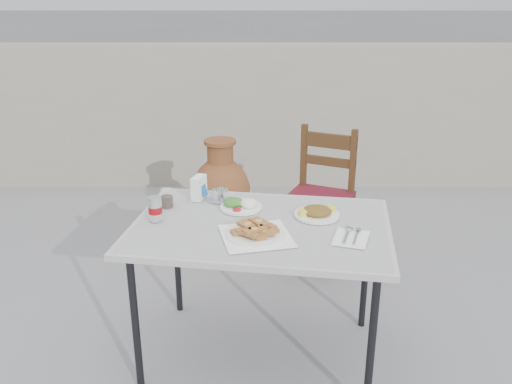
{
  "coord_description": "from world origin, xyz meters",
  "views": [
    {
      "loc": [
        0.0,
        -2.06,
        1.64
      ],
      "look_at": [
        -0.0,
        0.13,
        0.8
      ],
      "focal_mm": 38.0,
      "sensor_mm": 36.0,
      "label": 1
    }
  ],
  "objects_px": {
    "salad_chopped_plate": "(317,212)",
    "pide_plate": "(256,231)",
    "napkin_holder": "(199,188)",
    "terracotta_urn": "(221,195)",
    "cafe_table": "(261,233)",
    "condiment_caddy": "(221,197)",
    "chair": "(320,195)",
    "soda_can": "(155,209)",
    "salad_rice_plate": "(241,205)",
    "cola_glass": "(167,199)"
  },
  "relations": [
    {
      "from": "pide_plate",
      "to": "terracotta_urn",
      "type": "xyz_separation_m",
      "value": [
        -0.24,
        1.37,
        -0.37
      ]
    },
    {
      "from": "soda_can",
      "to": "salad_chopped_plate",
      "type": "bearing_deg",
      "value": 4.02
    },
    {
      "from": "salad_chopped_plate",
      "to": "soda_can",
      "type": "bearing_deg",
      "value": -175.98
    },
    {
      "from": "cafe_table",
      "to": "condiment_caddy",
      "type": "relative_size",
      "value": 10.35
    },
    {
      "from": "soda_can",
      "to": "chair",
      "type": "xyz_separation_m",
      "value": [
        0.83,
        0.93,
        -0.3
      ]
    },
    {
      "from": "condiment_caddy",
      "to": "soda_can",
      "type": "bearing_deg",
      "value": -140.52
    },
    {
      "from": "cafe_table",
      "to": "cola_glass",
      "type": "relative_size",
      "value": 13.92
    },
    {
      "from": "cafe_table",
      "to": "salad_chopped_plate",
      "type": "distance_m",
      "value": 0.27
    },
    {
      "from": "pide_plate",
      "to": "condiment_caddy",
      "type": "xyz_separation_m",
      "value": [
        -0.17,
        0.39,
        -0.0
      ]
    },
    {
      "from": "salad_rice_plate",
      "to": "terracotta_urn",
      "type": "xyz_separation_m",
      "value": [
        -0.17,
        1.07,
        -0.36
      ]
    },
    {
      "from": "salad_rice_plate",
      "to": "soda_can",
      "type": "height_order",
      "value": "soda_can"
    },
    {
      "from": "cafe_table",
      "to": "soda_can",
      "type": "height_order",
      "value": "soda_can"
    },
    {
      "from": "salad_rice_plate",
      "to": "napkin_holder",
      "type": "relative_size",
      "value": 1.73
    },
    {
      "from": "chair",
      "to": "condiment_caddy",
      "type": "bearing_deg",
      "value": -104.15
    },
    {
      "from": "soda_can",
      "to": "terracotta_urn",
      "type": "distance_m",
      "value": 1.29
    },
    {
      "from": "salad_rice_plate",
      "to": "cola_glass",
      "type": "relative_size",
      "value": 2.25
    },
    {
      "from": "cafe_table",
      "to": "terracotta_urn",
      "type": "relative_size",
      "value": 1.71
    },
    {
      "from": "salad_chopped_plate",
      "to": "condiment_caddy",
      "type": "distance_m",
      "value": 0.47
    },
    {
      "from": "cola_glass",
      "to": "terracotta_urn",
      "type": "xyz_separation_m",
      "value": [
        0.18,
        1.05,
        -0.38
      ]
    },
    {
      "from": "soda_can",
      "to": "napkin_holder",
      "type": "distance_m",
      "value": 0.31
    },
    {
      "from": "salad_chopped_plate",
      "to": "condiment_caddy",
      "type": "bearing_deg",
      "value": 158.52
    },
    {
      "from": "chair",
      "to": "cola_glass",
      "type": "bearing_deg",
      "value": -111.92
    },
    {
      "from": "soda_can",
      "to": "chair",
      "type": "distance_m",
      "value": 1.28
    },
    {
      "from": "salad_chopped_plate",
      "to": "pide_plate",
      "type": "bearing_deg",
      "value": -141.86
    },
    {
      "from": "terracotta_urn",
      "to": "condiment_caddy",
      "type": "bearing_deg",
      "value": -85.96
    },
    {
      "from": "salad_rice_plate",
      "to": "salad_chopped_plate",
      "type": "relative_size",
      "value": 0.95
    },
    {
      "from": "napkin_holder",
      "to": "terracotta_urn",
      "type": "bearing_deg",
      "value": 104.78
    },
    {
      "from": "cafe_table",
      "to": "cola_glass",
      "type": "distance_m",
      "value": 0.48
    },
    {
      "from": "pide_plate",
      "to": "cola_glass",
      "type": "xyz_separation_m",
      "value": [
        -0.42,
        0.32,
        0.01
      ]
    },
    {
      "from": "cola_glass",
      "to": "chair",
      "type": "relative_size",
      "value": 0.1
    },
    {
      "from": "cola_glass",
      "to": "napkin_holder",
      "type": "distance_m",
      "value": 0.17
    },
    {
      "from": "cafe_table",
      "to": "salad_chopped_plate",
      "type": "bearing_deg",
      "value": 18.64
    },
    {
      "from": "condiment_caddy",
      "to": "chair",
      "type": "height_order",
      "value": "chair"
    },
    {
      "from": "pide_plate",
      "to": "napkin_holder",
      "type": "bearing_deg",
      "value": 123.33
    },
    {
      "from": "cola_glass",
      "to": "chair",
      "type": "distance_m",
      "value": 1.15
    },
    {
      "from": "cafe_table",
      "to": "cola_glass",
      "type": "height_order",
      "value": "cola_glass"
    },
    {
      "from": "salad_rice_plate",
      "to": "condiment_caddy",
      "type": "bearing_deg",
      "value": 139.19
    },
    {
      "from": "soda_can",
      "to": "terracotta_urn",
      "type": "height_order",
      "value": "soda_can"
    },
    {
      "from": "cafe_table",
      "to": "terracotta_urn",
      "type": "distance_m",
      "value": 1.31
    },
    {
      "from": "condiment_caddy",
      "to": "salad_chopped_plate",
      "type": "bearing_deg",
      "value": -21.48
    },
    {
      "from": "salad_rice_plate",
      "to": "chair",
      "type": "height_order",
      "value": "chair"
    },
    {
      "from": "napkin_holder",
      "to": "condiment_caddy",
      "type": "bearing_deg",
      "value": -1.29
    },
    {
      "from": "cola_glass",
      "to": "napkin_holder",
      "type": "height_order",
      "value": "napkin_holder"
    },
    {
      "from": "napkin_holder",
      "to": "salad_rice_plate",
      "type": "bearing_deg",
      "value": -13.27
    },
    {
      "from": "cola_glass",
      "to": "napkin_holder",
      "type": "xyz_separation_m",
      "value": [
        0.14,
        0.1,
        0.02
      ]
    },
    {
      "from": "cafe_table",
      "to": "soda_can",
      "type": "relative_size",
      "value": 11.2
    },
    {
      "from": "pide_plate",
      "to": "salad_rice_plate",
      "type": "distance_m",
      "value": 0.31
    },
    {
      "from": "soda_can",
      "to": "condiment_caddy",
      "type": "relative_size",
      "value": 0.92
    },
    {
      "from": "cafe_table",
      "to": "napkin_holder",
      "type": "xyz_separation_m",
      "value": [
        -0.3,
        0.29,
        0.1
      ]
    },
    {
      "from": "salad_chopped_plate",
      "to": "cola_glass",
      "type": "bearing_deg",
      "value": 171.1
    }
  ]
}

